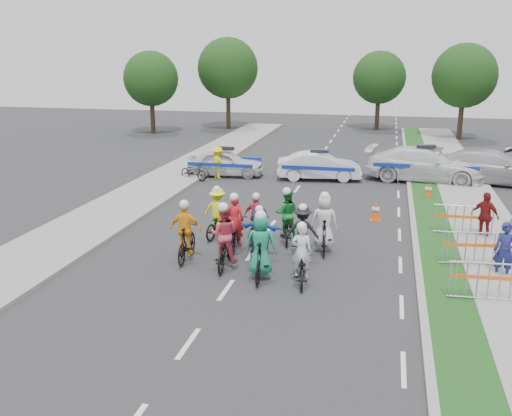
% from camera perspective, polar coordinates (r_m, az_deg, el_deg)
% --- Properties ---
extents(ground, '(90.00, 90.00, 0.00)m').
position_cam_1_polar(ground, '(15.53, -3.01, -8.20)').
color(ground, '#28282B').
rests_on(ground, ground).
extents(curb_right, '(0.20, 60.00, 0.12)m').
position_cam_1_polar(curb_right, '(19.68, 15.65, -3.42)').
color(curb_right, gray).
rests_on(curb_right, ground).
extents(grass_strip, '(1.20, 60.00, 0.11)m').
position_cam_1_polar(grass_strip, '(19.73, 17.68, -3.55)').
color(grass_strip, '#143F14').
rests_on(grass_strip, ground).
extents(sidewalk_right, '(2.40, 60.00, 0.13)m').
position_cam_1_polar(sidewalk_right, '(19.97, 22.84, -3.79)').
color(sidewalk_right, gray).
rests_on(sidewalk_right, ground).
extents(sidewalk_left, '(3.00, 60.00, 0.13)m').
position_cam_1_polar(sidewalk_left, '(22.29, -15.61, -1.20)').
color(sidewalk_left, gray).
rests_on(sidewalk_left, ground).
extents(rider_0, '(0.89, 1.84, 1.80)m').
position_cam_1_polar(rider_0, '(15.78, 4.56, -5.49)').
color(rider_0, black).
rests_on(rider_0, ground).
extents(rider_1, '(0.89, 1.97, 2.04)m').
position_cam_1_polar(rider_1, '(15.96, 0.50, -4.48)').
color(rider_1, black).
rests_on(rider_1, ground).
extents(rider_2, '(0.89, 2.02, 2.01)m').
position_cam_1_polar(rider_2, '(16.88, -3.17, -3.54)').
color(rider_2, black).
rests_on(rider_2, ground).
extents(rider_3, '(1.00, 1.88, 1.94)m').
position_cam_1_polar(rider_3, '(17.53, -6.99, -2.90)').
color(rider_3, black).
rests_on(rider_3, ground).
extents(rider_4, '(1.06, 1.84, 1.82)m').
position_cam_1_polar(rider_4, '(17.49, 4.67, -3.00)').
color(rider_4, black).
rests_on(rider_4, ground).
extents(rider_5, '(1.40, 1.67, 1.70)m').
position_cam_1_polar(rider_5, '(17.61, 0.38, -2.76)').
color(rider_5, black).
rests_on(rider_5, ground).
extents(rider_6, '(0.85, 1.94, 1.92)m').
position_cam_1_polar(rider_6, '(18.36, -2.11, -2.30)').
color(rider_6, black).
rests_on(rider_6, ground).
extents(rider_7, '(0.90, 1.95, 1.99)m').
position_cam_1_polar(rider_7, '(18.27, 6.82, -2.04)').
color(rider_7, black).
rests_on(rider_7, ground).
extents(rider_8, '(0.95, 1.94, 1.90)m').
position_cam_1_polar(rider_8, '(19.15, 3.09, -1.34)').
color(rider_8, black).
rests_on(rider_8, ground).
extents(rider_9, '(0.91, 1.70, 1.74)m').
position_cam_1_polar(rider_9, '(19.05, 0.06, -1.50)').
color(rider_9, black).
rests_on(rider_9, ground).
extents(rider_10, '(1.10, 1.87, 1.83)m').
position_cam_1_polar(rider_10, '(19.66, -3.83, -0.89)').
color(rider_10, black).
rests_on(rider_10, ground).
extents(police_car_0, '(4.09, 2.03, 1.34)m').
position_cam_1_polar(police_car_0, '(29.47, -3.09, 4.53)').
color(police_car_0, silver).
rests_on(police_car_0, ground).
extents(police_car_1, '(4.31, 2.03, 1.37)m').
position_cam_1_polar(police_car_1, '(28.68, 6.34, 4.19)').
color(police_car_1, silver).
rests_on(police_car_1, ground).
extents(police_car_2, '(5.93, 3.01, 1.65)m').
position_cam_1_polar(police_car_2, '(29.34, 16.51, 4.18)').
color(police_car_2, silver).
rests_on(police_car_2, ground).
extents(civilian_sedan, '(5.83, 3.09, 1.61)m').
position_cam_1_polar(civilian_sedan, '(29.96, 22.57, 3.81)').
color(civilian_sedan, '#ADADB1').
rests_on(civilian_sedan, ground).
extents(spectator_0, '(0.66, 0.49, 1.64)m').
position_cam_1_polar(spectator_0, '(17.46, 23.63, -3.93)').
color(spectator_0, navy).
rests_on(spectator_0, ground).
extents(spectator_2, '(1.03, 0.87, 1.66)m').
position_cam_1_polar(spectator_2, '(20.80, 21.90, -0.74)').
color(spectator_2, maroon).
rests_on(spectator_2, ground).
extents(marshal_hiviz, '(1.20, 1.00, 1.61)m').
position_cam_1_polar(marshal_hiviz, '(28.90, -3.84, 4.58)').
color(marshal_hiviz, '#FFF10D').
rests_on(marshal_hiviz, ground).
extents(barrier_0, '(2.03, 0.62, 1.12)m').
position_cam_1_polar(barrier_0, '(15.64, 22.22, -7.00)').
color(barrier_0, '#A5A8AD').
rests_on(barrier_0, ground).
extents(barrier_1, '(2.05, 0.76, 1.12)m').
position_cam_1_polar(barrier_1, '(18.01, 21.05, -3.96)').
color(barrier_1, '#A5A8AD').
rests_on(barrier_1, ground).
extents(barrier_2, '(2.01, 0.52, 1.12)m').
position_cam_1_polar(barrier_2, '(20.90, 20.01, -1.25)').
color(barrier_2, '#A5A8AD').
rests_on(barrier_2, ground).
extents(cone_0, '(0.40, 0.40, 0.70)m').
position_cam_1_polar(cone_0, '(22.09, 11.86, -0.35)').
color(cone_0, '#F24C0C').
rests_on(cone_0, ground).
extents(cone_1, '(0.40, 0.40, 0.70)m').
position_cam_1_polar(cone_1, '(25.92, 16.84, 1.64)').
color(cone_1, '#F24C0C').
rests_on(cone_1, ground).
extents(parked_bike, '(1.73, 1.16, 0.86)m').
position_cam_1_polar(parked_bike, '(28.63, -6.27, 3.65)').
color(parked_bike, black).
rests_on(parked_bike, ground).
extents(tree_0, '(4.20, 4.20, 6.30)m').
position_cam_1_polar(tree_0, '(45.44, -10.47, 12.59)').
color(tree_0, '#382619').
rests_on(tree_0, ground).
extents(tree_1, '(4.55, 4.55, 6.82)m').
position_cam_1_polar(tree_1, '(43.97, 20.14, 12.30)').
color(tree_1, '#382619').
rests_on(tree_1, ground).
extents(tree_3, '(4.90, 4.90, 7.35)m').
position_cam_1_polar(tree_3, '(47.50, -2.83, 13.78)').
color(tree_3, '#382619').
rests_on(tree_3, ground).
extents(tree_4, '(4.20, 4.20, 6.30)m').
position_cam_1_polar(tree_4, '(47.71, 12.22, 12.62)').
color(tree_4, '#382619').
rests_on(tree_4, ground).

